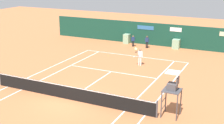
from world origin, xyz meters
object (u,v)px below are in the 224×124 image
object	(u,v)px
umpire_chair	(172,88)
player_on_baseline	(140,55)
ball_kid_right_post	(147,41)
tennis_ball_by_sideline	(53,85)
tennis_ball_mid_court	(108,56)
ball_kid_centre_post	(133,40)

from	to	relation	value
umpire_chair	player_on_baseline	world-z (taller)	umpire_chair
ball_kid_right_post	tennis_ball_by_sideline	distance (m)	13.94
ball_kid_right_post	tennis_ball_by_sideline	xyz separation A→B (m)	(-2.52, -13.69, -0.74)
player_on_baseline	tennis_ball_by_sideline	bearing A→B (deg)	60.31
tennis_ball_by_sideline	player_on_baseline	bearing A→B (deg)	61.25
ball_kid_right_post	umpire_chair	bearing A→B (deg)	122.37
ball_kid_right_post	tennis_ball_by_sideline	size ratio (longest dim) A/B	19.83
umpire_chair	tennis_ball_mid_court	size ratio (longest dim) A/B	39.99
umpire_chair	ball_kid_right_post	xyz separation A→B (m)	(-6.69, 14.78, -0.98)
tennis_ball_mid_court	umpire_chair	bearing A→B (deg)	-47.99
tennis_ball_by_sideline	tennis_ball_mid_court	bearing A→B (deg)	88.88
player_on_baseline	ball_kid_right_post	bearing A→B (deg)	-77.16
ball_kid_centre_post	tennis_ball_by_sideline	distance (m)	13.73
umpire_chair	player_on_baseline	bearing A→B (deg)	31.19
umpire_chair	ball_kid_centre_post	bearing A→B (deg)	29.34
player_on_baseline	tennis_ball_by_sideline	world-z (taller)	player_on_baseline
player_on_baseline	tennis_ball_by_sideline	xyz separation A→B (m)	(-4.06, -7.41, -0.89)
ball_kid_right_post	player_on_baseline	bearing A→B (deg)	111.81
umpire_chair	ball_kid_right_post	world-z (taller)	umpire_chair
ball_kid_centre_post	ball_kid_right_post	xyz separation A→B (m)	(1.62, -0.00, 0.06)
umpire_chair	ball_kid_right_post	distance (m)	16.25
umpire_chair	tennis_ball_mid_court	distance (m)	13.61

